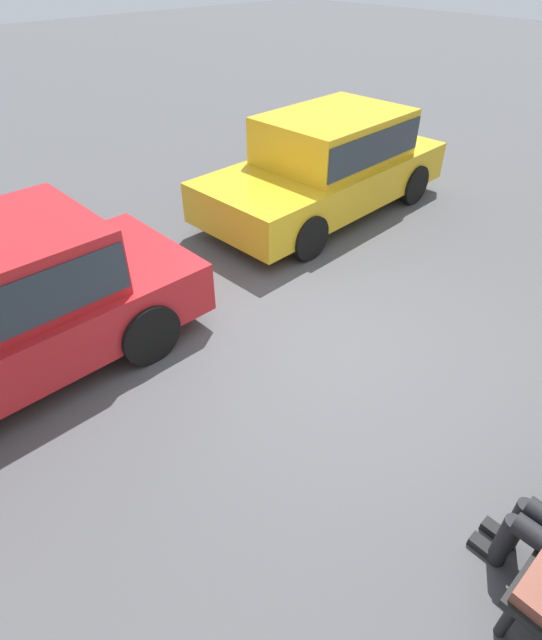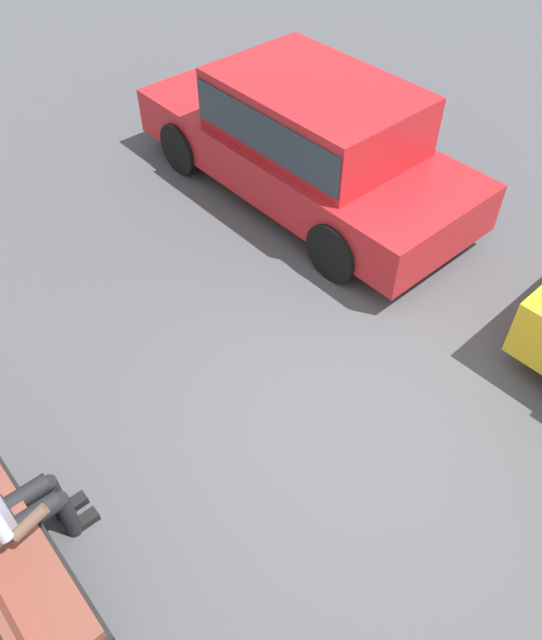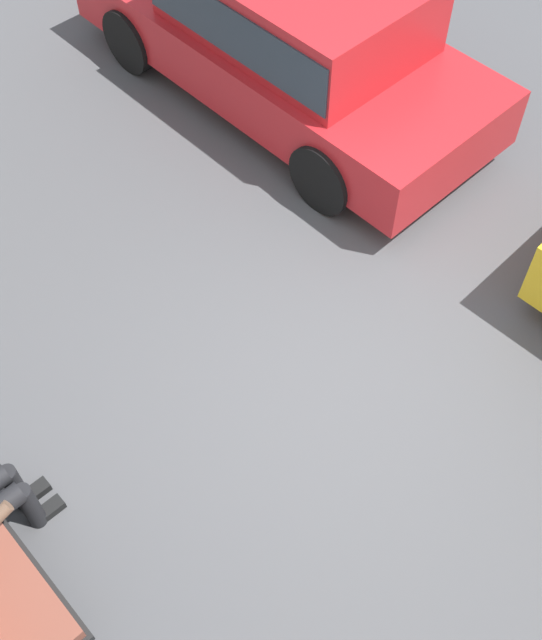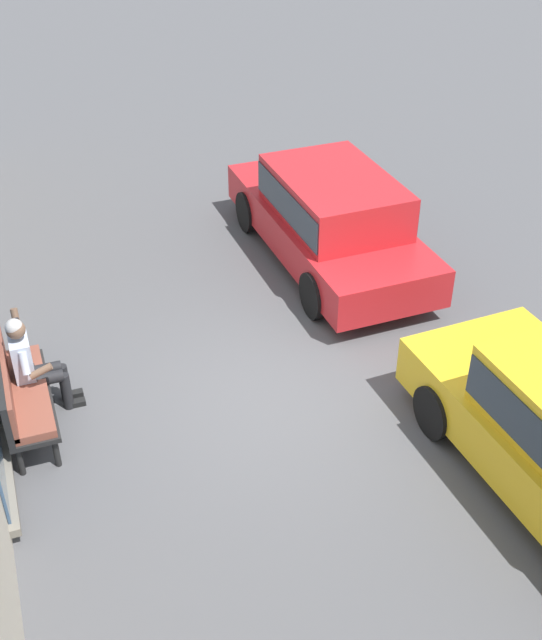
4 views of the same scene
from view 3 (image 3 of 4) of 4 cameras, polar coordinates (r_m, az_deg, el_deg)
ground_plane at (r=6.26m, az=5.03°, el=-4.36°), size 60.00×60.00×0.00m
parked_car_mid at (r=8.03m, az=1.22°, el=20.10°), size 4.49×1.91×1.50m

